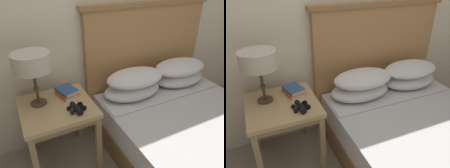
% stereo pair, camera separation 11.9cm
% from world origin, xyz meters
% --- Properties ---
extents(wall_back, '(8.00, 0.06, 2.60)m').
position_xyz_m(wall_back, '(0.00, 1.09, 1.30)').
color(wall_back, beige).
rests_on(wall_back, ground_plane).
extents(nightstand, '(0.58, 0.58, 0.62)m').
position_xyz_m(nightstand, '(-0.51, 0.73, 0.54)').
color(nightstand, tan).
rests_on(nightstand, ground_plane).
extents(bed, '(1.47, 2.04, 1.32)m').
position_xyz_m(bed, '(0.57, 0.16, 0.30)').
color(bed, brown).
rests_on(bed, ground_plane).
extents(table_lamp, '(0.29, 0.29, 0.44)m').
position_xyz_m(table_lamp, '(-0.63, 0.81, 0.98)').
color(table_lamp, '#4C3823').
rests_on(table_lamp, nightstand).
extents(book_on_nightstand, '(0.19, 0.23, 0.03)m').
position_xyz_m(book_on_nightstand, '(-0.38, 0.84, 0.63)').
color(book_on_nightstand, silver).
rests_on(book_on_nightstand, nightstand).
extents(book_stacked_on_top, '(0.19, 0.22, 0.03)m').
position_xyz_m(book_stacked_on_top, '(-0.39, 0.85, 0.66)').
color(book_stacked_on_top, silver).
rests_on(book_stacked_on_top, book_on_nightstand).
extents(binoculars_pair, '(0.15, 0.16, 0.05)m').
position_xyz_m(binoculars_pair, '(-0.39, 0.57, 0.64)').
color(binoculars_pair, black).
rests_on(binoculars_pair, nightstand).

